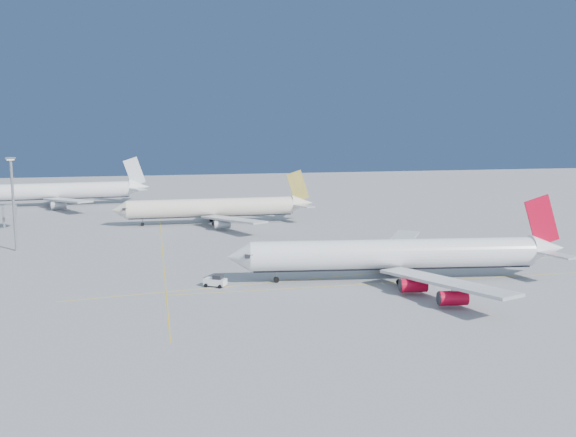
# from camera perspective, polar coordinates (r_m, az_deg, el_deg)

# --- Properties ---
(ground) EXTENTS (500.00, 500.00, 0.00)m
(ground) POSITION_cam_1_polar(r_m,az_deg,el_deg) (141.73, 5.54, -4.42)
(ground) COLOR slate
(ground) RESTS_ON ground
(taxiway_lines) EXTENTS (118.86, 140.00, 0.02)m
(taxiway_lines) POSITION_cam_1_polar(r_m,az_deg,el_deg) (144.16, -0.83, -4.15)
(taxiway_lines) COLOR gold
(taxiway_lines) RESTS_ON ground
(airliner_virgin) EXTENTS (69.85, 62.35, 17.23)m
(airliner_virgin) POSITION_cam_1_polar(r_m,az_deg,el_deg) (132.01, 9.96, -3.19)
(airliner_virgin) COLOR white
(airliner_virgin) RESTS_ON ground
(airliner_etihad) EXTENTS (62.90, 58.29, 16.46)m
(airliner_etihad) POSITION_cam_1_polar(r_m,az_deg,el_deg) (201.71, -6.44, 0.96)
(airliner_etihad) COLOR beige
(airliner_etihad) RESTS_ON ground
(airliner_third) EXTENTS (67.48, 62.02, 18.09)m
(airliner_third) POSITION_cam_1_polar(r_m,az_deg,el_deg) (257.45, -19.68, 2.30)
(airliner_third) COLOR white
(airliner_third) RESTS_ON ground
(pushback_tug) EXTENTS (4.72, 4.09, 2.38)m
(pushback_tug) POSITION_cam_1_polar(r_m,az_deg,el_deg) (126.47, -6.44, -5.54)
(pushback_tug) COLOR white
(pushback_tug) RESTS_ON ground
(light_mast) EXTENTS (2.01, 2.01, 23.20)m
(light_mast) POSITION_cam_1_polar(r_m,az_deg,el_deg) (171.44, -23.26, 1.85)
(light_mast) COLOR gray
(light_mast) RESTS_ON ground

